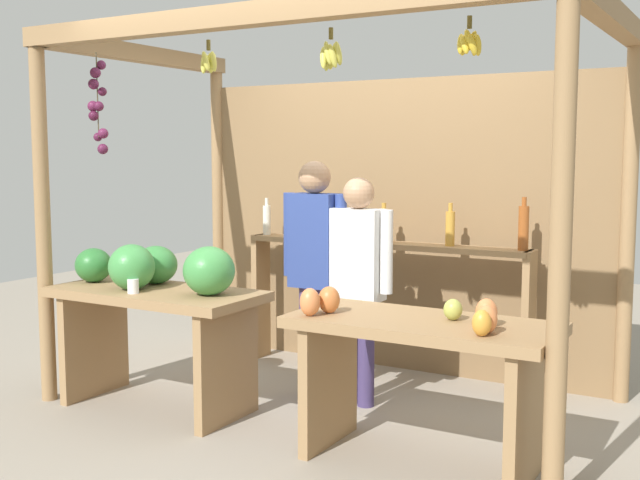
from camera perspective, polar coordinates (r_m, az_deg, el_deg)
The scene contains 7 objects.
ground_plane at distance 5.36m, azimuth 1.03°, elevation -11.55°, with size 12.00×12.00×0.00m, color gray.
market_stall at distance 5.51m, azimuth 3.32°, elevation 3.81°, with size 3.45×1.99×2.44m.
fruit_counter_left at distance 5.15m, azimuth -11.80°, elevation -4.07°, with size 1.41×0.65×1.08m.
fruit_counter_right at distance 4.20m, azimuth 7.32°, elevation -8.36°, with size 1.40×0.64×0.93m.
bottle_shelf_unit at distance 5.78m, azimuth 4.68°, elevation -2.24°, with size 2.22×0.22×1.36m.
vendor_man at distance 5.28m, azimuth -0.39°, elevation -1.20°, with size 0.48×0.22×1.59m.
vendor_woman at distance 5.07m, azimuth 2.79°, elevation -2.30°, with size 0.48×0.20×1.49m.
Camera 1 is at (2.47, -4.46, 1.65)m, focal length 44.03 mm.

